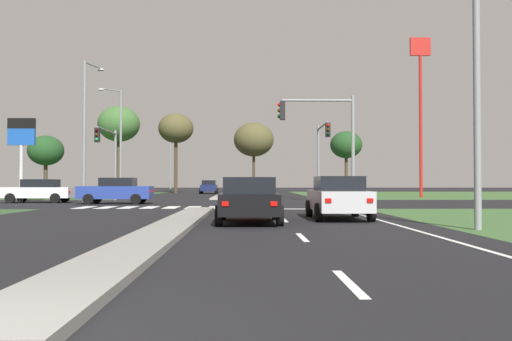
% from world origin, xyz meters
% --- Properties ---
extents(ground_plane, '(200.00, 200.00, 0.00)m').
position_xyz_m(ground_plane, '(0.00, 30.00, 0.00)').
color(ground_plane, black).
extents(grass_verge_far_right, '(35.00, 35.00, 0.01)m').
position_xyz_m(grass_verge_far_right, '(25.50, 54.50, 0.00)').
color(grass_verge_far_right, '#385B2D').
rests_on(grass_verge_far_right, ground).
extents(median_island_near, '(1.20, 22.00, 0.14)m').
position_xyz_m(median_island_near, '(0.00, 11.00, 0.07)').
color(median_island_near, gray).
rests_on(median_island_near, ground).
extents(median_island_far, '(1.20, 36.00, 0.14)m').
position_xyz_m(median_island_far, '(0.00, 55.00, 0.07)').
color(median_island_far, gray).
rests_on(median_island_far, ground).
extents(lane_dash_near, '(0.14, 2.00, 0.01)m').
position_xyz_m(lane_dash_near, '(3.50, 3.01, 0.01)').
color(lane_dash_near, silver).
rests_on(lane_dash_near, ground).
extents(lane_dash_second, '(0.14, 2.00, 0.01)m').
position_xyz_m(lane_dash_second, '(3.50, 9.01, 0.01)').
color(lane_dash_second, silver).
rests_on(lane_dash_second, ground).
extents(lane_dash_third, '(0.14, 2.00, 0.01)m').
position_xyz_m(lane_dash_third, '(3.50, 15.01, 0.01)').
color(lane_dash_third, silver).
rests_on(lane_dash_third, ground).
extents(lane_dash_fourth, '(0.14, 2.00, 0.01)m').
position_xyz_m(lane_dash_fourth, '(3.50, 21.01, 0.01)').
color(lane_dash_fourth, silver).
rests_on(lane_dash_fourth, ground).
extents(edge_line_right, '(0.14, 24.00, 0.01)m').
position_xyz_m(edge_line_right, '(6.85, 12.00, 0.01)').
color(edge_line_right, silver).
rests_on(edge_line_right, ground).
extents(stop_bar_near, '(6.40, 0.50, 0.01)m').
position_xyz_m(stop_bar_near, '(3.80, 23.00, 0.01)').
color(stop_bar_near, silver).
rests_on(stop_bar_near, ground).
extents(crosswalk_bar_near, '(0.70, 2.80, 0.01)m').
position_xyz_m(crosswalk_bar_near, '(-6.40, 24.80, 0.01)').
color(crosswalk_bar_near, silver).
rests_on(crosswalk_bar_near, ground).
extents(crosswalk_bar_second, '(0.70, 2.80, 0.01)m').
position_xyz_m(crosswalk_bar_second, '(-5.25, 24.80, 0.01)').
color(crosswalk_bar_second, silver).
rests_on(crosswalk_bar_second, ground).
extents(crosswalk_bar_third, '(0.70, 2.80, 0.01)m').
position_xyz_m(crosswalk_bar_third, '(-4.10, 24.80, 0.01)').
color(crosswalk_bar_third, silver).
rests_on(crosswalk_bar_third, ground).
extents(crosswalk_bar_fourth, '(0.70, 2.80, 0.01)m').
position_xyz_m(crosswalk_bar_fourth, '(-2.95, 24.80, 0.01)').
color(crosswalk_bar_fourth, silver).
rests_on(crosswalk_bar_fourth, ground).
extents(crosswalk_bar_fifth, '(0.70, 2.80, 0.01)m').
position_xyz_m(crosswalk_bar_fifth, '(-1.80, 24.80, 0.01)').
color(crosswalk_bar_fifth, silver).
rests_on(crosswalk_bar_fifth, ground).
extents(crosswalk_bar_sixth, '(0.70, 2.80, 0.01)m').
position_xyz_m(crosswalk_bar_sixth, '(-0.65, 24.80, 0.01)').
color(crosswalk_bar_sixth, silver).
rests_on(crosswalk_bar_sixth, ground).
extents(crosswalk_bar_seventh, '(0.70, 2.80, 0.01)m').
position_xyz_m(crosswalk_bar_seventh, '(0.50, 24.80, 0.01)').
color(crosswalk_bar_seventh, silver).
rests_on(crosswalk_bar_seventh, ground).
extents(car_silver_near, '(2.02, 4.32, 1.55)m').
position_xyz_m(car_silver_near, '(5.50, 15.56, 0.79)').
color(car_silver_near, '#B7B7BC').
rests_on(car_silver_near, ground).
extents(car_navy_second, '(2.00, 4.32, 1.56)m').
position_xyz_m(car_navy_second, '(-2.15, 59.57, 0.80)').
color(car_navy_second, '#161E47').
rests_on(car_navy_second, ground).
extents(car_black_third, '(2.09, 4.31, 1.50)m').
position_xyz_m(car_black_third, '(2.24, 13.77, 0.77)').
color(car_black_third, black).
rests_on(car_black_third, ground).
extents(car_red_fourth, '(2.09, 4.20, 1.51)m').
position_xyz_m(car_red_fourth, '(2.27, 19.54, 0.77)').
color(car_red_fourth, '#A31919').
rests_on(car_red_fourth, ground).
extents(car_blue_fifth, '(4.49, 2.04, 1.62)m').
position_xyz_m(car_blue_fifth, '(-5.89, 29.71, 0.82)').
color(car_blue_fifth, navy).
rests_on(car_blue_fifth, ground).
extents(car_white_sixth, '(4.50, 2.06, 1.53)m').
position_xyz_m(car_white_sixth, '(-11.42, 31.73, 0.78)').
color(car_white_sixth, silver).
rests_on(car_white_sixth, ground).
extents(traffic_signal_far_right, '(0.32, 5.09, 5.59)m').
position_xyz_m(traffic_signal_far_right, '(7.60, 34.75, 3.88)').
color(traffic_signal_far_right, gray).
rests_on(traffic_signal_far_right, ground).
extents(traffic_signal_near_right, '(3.95, 0.32, 5.76)m').
position_xyz_m(traffic_signal_near_right, '(6.23, 23.40, 3.92)').
color(traffic_signal_near_right, gray).
rests_on(traffic_signal_near_right, ground).
extents(traffic_signal_far_left, '(0.32, 5.33, 5.21)m').
position_xyz_m(traffic_signal_far_left, '(-7.60, 34.57, 3.64)').
color(traffic_signal_far_left, gray).
rests_on(traffic_signal_far_left, ground).
extents(street_lamp_near, '(2.54, 1.23, 10.66)m').
position_xyz_m(street_lamp_near, '(8.85, 10.89, 5.92)').
color(street_lamp_near, gray).
rests_on(street_lamp_near, ground).
extents(street_lamp_second, '(0.91, 2.20, 9.48)m').
position_xyz_m(street_lamp_second, '(-8.60, 32.52, 5.29)').
color(street_lamp_second, gray).
rests_on(street_lamp_second, ground).
extents(street_lamp_third, '(1.74, 1.72, 9.30)m').
position_xyz_m(street_lamp_third, '(-8.79, 42.82, 5.19)').
color(street_lamp_third, gray).
rests_on(street_lamp_third, ground).
extents(street_lamp_fourth, '(2.03, 1.11, 9.50)m').
position_xyz_m(street_lamp_fourth, '(-8.50, 74.13, 5.28)').
color(street_lamp_fourth, gray).
rests_on(street_lamp_fourth, ground).
extents(fastfood_pole_sign, '(1.80, 0.40, 14.16)m').
position_xyz_m(fastfood_pole_sign, '(17.61, 43.58, 10.11)').
color(fastfood_pole_sign, red).
rests_on(fastfood_pole_sign, ground).
extents(fuel_price_totem, '(1.80, 0.24, 5.61)m').
position_xyz_m(fuel_price_totem, '(-12.80, 32.30, 4.09)').
color(fuel_price_totem, silver).
rests_on(fuel_price_totem, ground).
extents(treeline_near, '(4.31, 4.31, 7.04)m').
position_xyz_m(treeline_near, '(-22.28, 62.69, 5.17)').
color(treeline_near, '#423323').
rests_on(treeline_near, ground).
extents(treeline_second, '(4.89, 4.89, 10.26)m').
position_xyz_m(treeline_second, '(-12.77, 59.93, 8.11)').
color(treeline_second, '#423323').
rests_on(treeline_second, ground).
extents(treeline_third, '(4.26, 4.26, 9.73)m').
position_xyz_m(treeline_third, '(-6.36, 62.18, 7.84)').
color(treeline_third, '#423323').
rests_on(treeline_third, ground).
extents(treeline_fourth, '(5.10, 5.10, 8.95)m').
position_xyz_m(treeline_fourth, '(3.17, 65.24, 6.76)').
color(treeline_fourth, '#423323').
rests_on(treeline_fourth, ground).
extents(treeline_fifth, '(3.78, 3.78, 7.40)m').
position_xyz_m(treeline_fifth, '(14.08, 60.20, 5.75)').
color(treeline_fifth, '#423323').
rests_on(treeline_fifth, ground).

